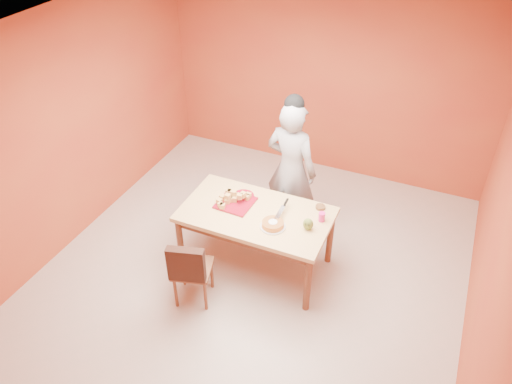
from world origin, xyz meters
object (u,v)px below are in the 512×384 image
at_px(dining_table, 256,220).
at_px(egg_ornament, 308,224).
at_px(magenta_glass, 322,217).
at_px(pastry_platter, 235,203).
at_px(sponge_cake, 273,224).
at_px(checker_tin, 320,207).
at_px(dining_chair, 191,268).
at_px(red_dinner_plate, 243,196).
at_px(person, 291,170).

height_order(dining_table, egg_ornament, egg_ornament).
bearing_deg(egg_ornament, magenta_glass, 51.28).
xyz_separation_m(pastry_platter, egg_ornament, (0.86, -0.09, 0.06)).
height_order(sponge_cake, magenta_glass, magenta_glass).
relative_size(sponge_cake, checker_tin, 2.18).
distance_m(sponge_cake, checker_tin, 0.61).
xyz_separation_m(dining_chair, sponge_cake, (0.65, 0.58, 0.36)).
distance_m(red_dinner_plate, checker_tin, 0.86).
relative_size(dining_chair, sponge_cake, 3.75).
bearing_deg(checker_tin, pastry_platter, -161.38).
xyz_separation_m(red_dinner_plate, magenta_glass, (0.92, -0.06, 0.04)).
height_order(dining_chair, egg_ornament, egg_ornament).
bearing_deg(egg_ornament, pastry_platter, 159.69).
xyz_separation_m(dining_chair, red_dinner_plate, (0.16, 0.94, 0.33)).
relative_size(pastry_platter, magenta_glass, 3.71).
xyz_separation_m(pastry_platter, magenta_glass, (0.95, 0.10, 0.04)).
bearing_deg(dining_chair, pastry_platter, 64.32).
xyz_separation_m(dining_chair, person, (0.51, 1.50, 0.43)).
bearing_deg(red_dinner_plate, checker_tin, 9.29).
bearing_deg(person, dining_table, 91.22).
relative_size(dining_table, pastry_platter, 4.30).
height_order(dining_chair, magenta_glass, magenta_glass).
relative_size(red_dinner_plate, magenta_glass, 2.35).
height_order(person, magenta_glass, person).
height_order(person, red_dinner_plate, person).
xyz_separation_m(dining_table, red_dinner_plate, (-0.24, 0.21, 0.10)).
height_order(person, egg_ornament, person).
relative_size(dining_chair, pastry_platter, 2.28).
relative_size(person, magenta_glass, 17.31).
distance_m(egg_ornament, magenta_glass, 0.21).
bearing_deg(dining_chair, checker_tin, 30.93).
xyz_separation_m(person, red_dinner_plate, (-0.35, -0.56, -0.10)).
bearing_deg(red_dinner_plate, person, 57.79).
distance_m(magenta_glass, checker_tin, 0.21).
bearing_deg(dining_chair, red_dinner_plate, 64.43).
height_order(pastry_platter, sponge_cake, sponge_cake).
bearing_deg(sponge_cake, egg_ornament, 17.65).
bearing_deg(dining_chair, egg_ornament, 18.81).
xyz_separation_m(magenta_glass, checker_tin, (-0.08, 0.19, -0.03)).
bearing_deg(sponge_cake, person, 98.98).
bearing_deg(pastry_platter, egg_ornament, -5.98).
bearing_deg(dining_table, magenta_glass, 12.84).
bearing_deg(checker_tin, dining_table, -149.93).
xyz_separation_m(dining_chair, magenta_glass, (1.08, 0.88, 0.37)).
bearing_deg(person, red_dinner_plate, 66.97).
bearing_deg(red_dinner_plate, dining_table, -40.84).
distance_m(person, red_dinner_plate, 0.67).
distance_m(dining_table, magenta_glass, 0.71).
bearing_deg(sponge_cake, checker_tin, 54.46).
height_order(red_dinner_plate, magenta_glass, magenta_glass).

